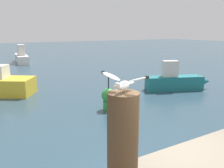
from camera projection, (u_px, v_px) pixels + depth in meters
The scene contains 5 objects.
mooring_post at pixel (123, 137), 2.76m from camera, with size 0.37×0.37×1.09m, color #4C3823.
seagull at pixel (123, 82), 2.61m from camera, with size 0.39×0.57×0.23m.
boat_white at pixel (21, 57), 22.79m from camera, with size 1.28×4.80×1.76m.
boat_teal at pixel (178, 81), 12.31m from camera, with size 3.55×1.97×1.55m.
channel_buoy at pixel (109, 98), 9.19m from camera, with size 0.56×0.56×1.33m.
Camera 1 is at (-2.53, -2.41, 3.08)m, focal length 37.55 mm.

